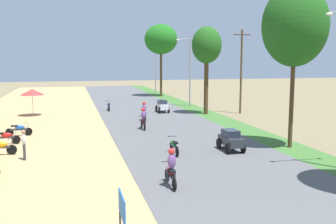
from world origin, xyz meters
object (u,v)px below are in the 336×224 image
object	(u,v)px
car_hatchback_charcoal	(231,139)
median_tree_second	(295,26)
streetlamp_far	(155,65)
car_hatchback_white	(162,106)
motorbike_ahead_fourth	(144,112)
parked_motorbike_fifth	(6,137)
street_signboard	(122,210)
motorbike_ahead_fifth	(109,106)
streetlamp_mid	(190,67)
utility_pole_near	(241,70)
median_tree_third	(207,46)
vendor_umbrella	(32,92)
pedestrian_on_shoulder	(24,143)
parked_motorbike_fourth	(0,147)
median_tree_fourth	(161,39)
parked_motorbike_sixth	(19,129)
motorbike_foreground_rider	(171,168)
motorbike_ahead_third	(143,119)

from	to	relation	value
car_hatchback_charcoal	median_tree_second	bearing A→B (deg)	0.10
streetlamp_far	car_hatchback_white	world-z (taller)	streetlamp_far
motorbike_ahead_fourth	parked_motorbike_fifth	bearing A→B (deg)	-145.07
street_signboard	motorbike_ahead_fifth	bearing A→B (deg)	85.30
streetlamp_mid	utility_pole_near	xyz separation A→B (m)	(3.37, -6.05, -0.17)
streetlamp_mid	motorbike_ahead_fourth	size ratio (longest dim) A/B	4.24
median_tree_third	car_hatchback_white	world-z (taller)	median_tree_third
vendor_umbrella	pedestrian_on_shoulder	distance (m)	16.99
pedestrian_on_shoulder	streetlamp_far	size ratio (longest dim) A/B	0.21
parked_motorbike_fourth	car_hatchback_white	xyz separation A→B (m)	(12.76, 14.78, 0.19)
pedestrian_on_shoulder	median_tree_second	bearing A→B (deg)	-2.93
vendor_umbrella	median_tree_third	xyz separation A→B (m)	(16.24, -2.91, 4.28)
street_signboard	utility_pole_near	world-z (taller)	utility_pole_near
median_tree_fourth	motorbike_ahead_fourth	xyz separation A→B (m)	(-6.48, -21.32, -7.25)
streetlamp_mid	car_hatchback_charcoal	bearing A→B (deg)	-100.83
streetlamp_far	pedestrian_on_shoulder	bearing A→B (deg)	-112.04
utility_pole_near	motorbike_ahead_fourth	xyz separation A→B (m)	(-10.23, -2.64, -3.44)
street_signboard	streetlamp_far	xyz separation A→B (m)	(11.60, 48.84, 3.37)
median_tree_third	parked_motorbike_sixth	bearing A→B (deg)	-156.46
pedestrian_on_shoulder	median_tree_fourth	size ratio (longest dim) A/B	0.16
parked_motorbike_sixth	motorbike_foreground_rider	xyz separation A→B (m)	(7.55, -13.04, 0.30)
parked_motorbike_sixth	motorbike_foreground_rider	bearing A→B (deg)	-59.91
motorbike_ahead_fifth	car_hatchback_charcoal	bearing A→B (deg)	-75.11
car_hatchback_charcoal	vendor_umbrella	bearing A→B (deg)	125.22
utility_pole_near	motorbike_ahead_fifth	world-z (taller)	utility_pole_near
motorbike_ahead_fifth	pedestrian_on_shoulder	bearing A→B (deg)	-108.41
parked_motorbike_fourth	motorbike_ahead_third	world-z (taller)	motorbike_ahead_third
parked_motorbike_fifth	streetlamp_mid	distance (m)	23.50
motorbike_ahead_third	motorbike_ahead_fourth	bearing A→B (deg)	78.64
parked_motorbike_fifth	motorbike_ahead_fourth	world-z (taller)	motorbike_ahead_fourth
median_tree_fourth	motorbike_ahead_fifth	distance (m)	18.03
car_hatchback_charcoal	motorbike_ahead_fifth	bearing A→B (deg)	104.89
parked_motorbike_fifth	median_tree_fourth	size ratio (longest dim) A/B	0.18
motorbike_foreground_rider	motorbike_ahead_fifth	distance (m)	24.92
vendor_umbrella	car_hatchback_white	bearing A→B (deg)	-3.59
street_signboard	median_tree_second	xyz separation A→B (m)	(11.51, 9.95, 6.21)
car_hatchback_white	streetlamp_mid	bearing A→B (deg)	43.24
median_tree_fourth	motorbike_ahead_fourth	world-z (taller)	median_tree_fourth
median_tree_second	streetlamp_far	size ratio (longest dim) A/B	1.27
median_tree_second	motorbike_foreground_rider	bearing A→B (deg)	-148.92
streetlamp_mid	motorbike_ahead_fifth	size ratio (longest dim) A/B	4.24
parked_motorbike_fifth	motorbike_ahead_fourth	bearing A→B (deg)	34.93
parked_motorbike_fifth	pedestrian_on_shoulder	world-z (taller)	pedestrian_on_shoulder
car_hatchback_white	vendor_umbrella	bearing A→B (deg)	176.41
parked_motorbike_fifth	utility_pole_near	distance (m)	22.86
parked_motorbike_sixth	car_hatchback_white	xyz separation A→B (m)	(12.43, 9.23, 0.19)
motorbike_foreground_rider	streetlamp_mid	bearing A→B (deg)	71.05
parked_motorbike_fifth	streetlamp_far	xyz separation A→B (m)	(16.99, 33.89, 3.92)
streetlamp_mid	vendor_umbrella	bearing A→B (deg)	-169.45
car_hatchback_charcoal	motorbike_ahead_fourth	world-z (taller)	motorbike_ahead_fourth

